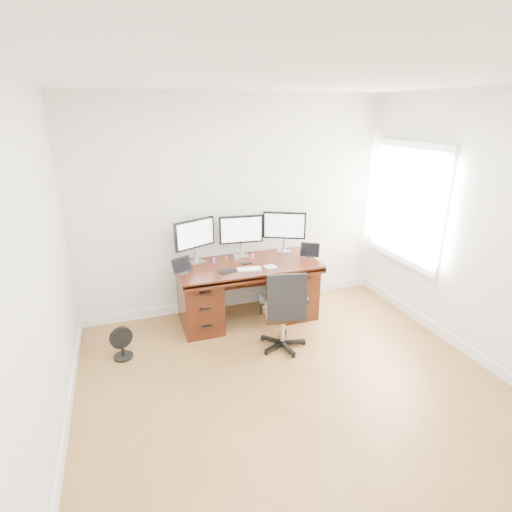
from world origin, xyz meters
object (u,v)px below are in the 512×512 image
object	(u,v)px
monitor_center	(241,231)
keyboard	(249,269)
office_chair	(283,324)
floor_fan	(122,344)
desk	(247,289)

from	to	relation	value
monitor_center	keyboard	bearing A→B (deg)	-89.95
office_chair	keyboard	bearing A→B (deg)	121.25
monitor_center	keyboard	world-z (taller)	monitor_center
office_chair	floor_fan	world-z (taller)	office_chair
desk	monitor_center	bearing A→B (deg)	90.04
desk	office_chair	bearing A→B (deg)	-78.81
monitor_center	floor_fan	bearing A→B (deg)	-151.46
desk	keyboard	world-z (taller)	keyboard
office_chair	keyboard	size ratio (longest dim) A/B	3.36
desk	office_chair	xyz separation A→B (m)	(0.16, -0.79, -0.09)
desk	keyboard	bearing A→B (deg)	-101.21
desk	monitor_center	world-z (taller)	monitor_center
floor_fan	monitor_center	xyz separation A→B (m)	(1.53, 0.65, 0.92)
desk	keyboard	xyz separation A→B (m)	(-0.04, -0.23, 0.36)
office_chair	monitor_center	size ratio (longest dim) A/B	1.70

